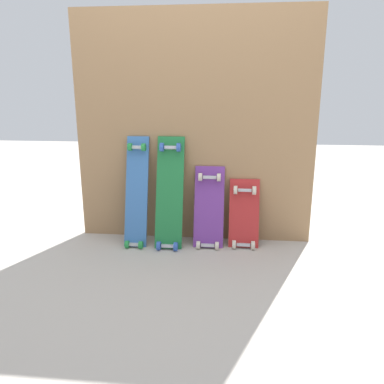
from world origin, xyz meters
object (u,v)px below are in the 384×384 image
skateboard_green (169,197)px  skateboard_red (244,217)px  skateboard_blue (136,196)px  skateboard_purple (209,211)px

skateboard_green → skateboard_red: 0.61m
skateboard_blue → skateboard_green: (0.26, -0.01, 0.00)m
skateboard_green → skateboard_red: bearing=3.8°
skateboard_red → skateboard_blue: bearing=-177.8°
skateboard_blue → skateboard_purple: bearing=1.8°
skateboard_blue → skateboard_red: 0.86m
skateboard_blue → skateboard_purple: size_ratio=1.34×
skateboard_green → skateboard_red: (0.58, 0.04, -0.16)m
skateboard_green → skateboard_purple: bearing=4.6°
skateboard_blue → skateboard_red: (0.85, 0.03, -0.16)m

